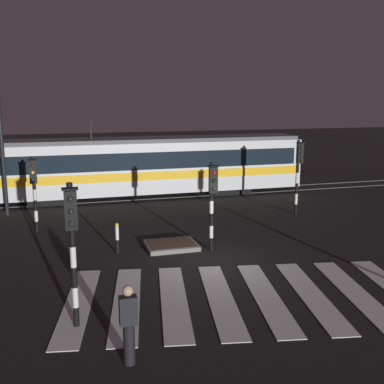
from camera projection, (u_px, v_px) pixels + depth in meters
ground_plane at (210, 262)px, 15.50m from camera, size 120.00×120.00×0.00m
rail_near at (151, 199)px, 25.13m from camera, size 80.00×0.12×0.03m
rail_far at (146, 194)px, 26.48m from camera, size 80.00×0.12×0.03m
crosswalk_zebra at (243, 297)px, 12.78m from camera, size 10.32×6.46×0.02m
traffic_island at (171, 245)px, 17.00m from camera, size 1.83×1.47×0.18m
traffic_light_median_centre at (212, 193)px, 16.26m from camera, size 0.36×0.42×3.17m
traffic_light_corner_far_right at (299, 166)px, 21.28m from camera, size 0.36×0.42×3.49m
traffic_light_corner_far_left at (34, 183)px, 18.53m from camera, size 0.36×0.42×3.09m
traffic_light_corner_near_left at (72, 235)px, 10.60m from camera, size 0.36×0.42×3.51m
tram at (142, 165)px, 25.37m from camera, size 18.01×2.58×4.15m
pedestrian_waiting_at_kerb at (129, 324)px, 9.42m from camera, size 0.36×0.24×1.71m
bollard_island_edge at (117, 238)px, 16.26m from camera, size 0.12×0.12×1.11m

